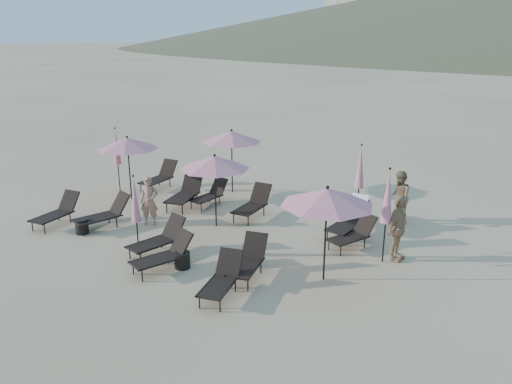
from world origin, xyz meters
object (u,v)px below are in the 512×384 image
Objects in this scene: lounger_6 at (160,176)px; beachgoer_c at (398,228)px; umbrella_open_3 at (232,137)px; beachgoer_b at (399,197)px; lounger_3 at (164,254)px; umbrella_closed_1 at (388,197)px; beachgoer_a at (149,201)px; umbrella_open_0 at (127,143)px; lounger_0 at (57,211)px; lounger_11 at (353,234)px; umbrella_open_1 at (215,163)px; side_table_1 at (182,260)px; lounger_8 at (210,194)px; lounger_4 at (248,260)px; lounger_1 at (104,213)px; umbrella_closed_0 at (135,200)px; umbrella_closed_2 at (116,147)px; lounger_9 at (253,204)px; lounger_2 at (159,238)px; umbrella_open_2 at (327,197)px; lounger_5 at (222,278)px; lounger_10 at (350,218)px; side_table_0 at (82,226)px; lounger_7 at (185,192)px; umbrella_closed_3 at (360,167)px.

lounger_6 is 9.98m from beachgoer_c.
umbrella_open_3 reaches higher than beachgoer_b.
beachgoer_b is (6.30, 0.71, -1.29)m from umbrella_open_3.
lounger_3 is 5.84m from umbrella_closed_1.
umbrella_open_0 is at bearing 116.26° from beachgoer_a.
lounger_11 is (8.17, 4.13, -0.04)m from lounger_0.
umbrella_open_1 is at bearing -57.46° from umbrella_open_3.
umbrella_open_1 reaches higher than side_table_1.
lounger_4 is at bearing -38.15° from lounger_8.
lounger_1 is at bearing 172.65° from side_table_1.
beachgoer_c is (5.42, 1.12, -1.16)m from umbrella_open_1.
umbrella_closed_0 is 6.55m from umbrella_closed_1.
umbrella_closed_0 is 6.94m from beachgoer_c.
beachgoer_a is at bearing 58.51° from lounger_1.
lounger_3 is at bearing -127.09° from side_table_1.
umbrella_closed_2 is at bearing 154.45° from side_table_1.
beachgoer_c is at bearing 6.04° from umbrella_open_0.
lounger_2 is at bearing -102.89° from lounger_9.
umbrella_open_0 is at bearing 135.31° from lounger_1.
beachgoer_b is at bearing 51.09° from lounger_1.
beachgoer_a is (-6.22, -0.13, -1.35)m from umbrella_open_2.
lounger_5 is at bearing 151.39° from beachgoer_c.
lounger_6 is 0.75× the size of umbrella_open_3.
umbrella_closed_0 is (1.34, -4.28, 1.17)m from lounger_8.
lounger_9 is at bearing -0.99° from lounger_8.
lounger_3 is 0.75× the size of umbrella_closed_0.
umbrella_open_0 reaches higher than lounger_2.
lounger_3 is at bearing -64.01° from umbrella_open_3.
beachgoer_c is at bearing -26.82° from lounger_10.
side_table_0 is at bearing -97.77° from umbrella_open_3.
lounger_1 is 5.78m from lounger_5.
umbrella_open_0 is (-7.86, -1.88, 1.56)m from lounger_10.
side_table_1 is 7.21m from beachgoer_b.
side_table_1 is 3.45m from beachgoer_a.
lounger_6 is 4.94m from lounger_9.
umbrella_closed_2 is at bearing -97.67° from beachgoer_b.
beachgoer_b is (6.50, 2.99, 0.35)m from lounger_7.
side_table_1 is at bearing -86.69° from lounger_9.
umbrella_open_3 is at bearing 162.31° from umbrella_closed_1.
side_table_0 is (1.48, -3.03, -1.85)m from umbrella_open_0.
umbrella_closed_3 is at bearing 1.89° from lounger_6.
umbrella_closed_1 is (7.36, -0.01, 1.30)m from lounger_7.
beachgoer_b is (7.00, 5.99, 0.38)m from lounger_1.
lounger_3 is 3.74× the size of side_table_0.
umbrella_closed_1 is at bearing 24.95° from side_table_0.
umbrella_open_1 is 2.45m from beachgoer_a.
lounger_9 reaches higher than lounger_11.
side_table_1 is (6.82, -3.26, -1.50)m from umbrella_closed_2.
umbrella_open_1 is at bearing -152.90° from lounger_10.
umbrella_closed_2 is (-5.51, 0.53, -0.34)m from umbrella_open_1.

